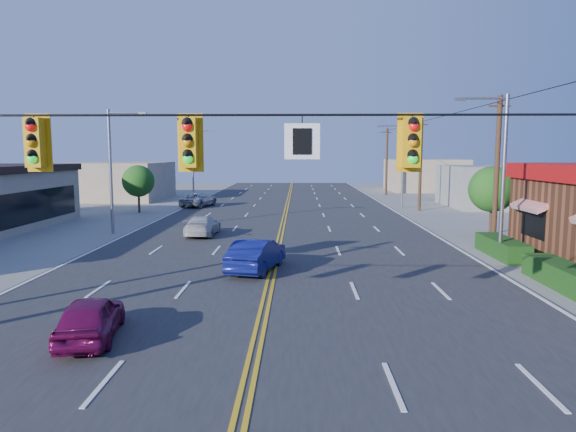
{
  "coord_description": "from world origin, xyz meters",
  "views": [
    {
      "loc": [
        1.12,
        -10.93,
        5.19
      ],
      "look_at": [
        0.62,
        13.66,
        2.2
      ],
      "focal_mm": 32.0,
      "sensor_mm": 36.0,
      "label": 1
    }
  ],
  "objects_px": {
    "signal_span": "(240,168)",
    "car_white": "(202,227)",
    "car_silver": "(199,200)",
    "car_magenta": "(91,320)",
    "car_blue": "(257,256)"
  },
  "relations": [
    {
      "from": "signal_span",
      "to": "car_silver",
      "type": "bearing_deg",
      "value": 102.35
    },
    {
      "from": "car_blue",
      "to": "car_silver",
      "type": "distance_m",
      "value": 28.7
    },
    {
      "from": "car_magenta",
      "to": "car_silver",
      "type": "distance_m",
      "value": 36.34
    },
    {
      "from": "car_magenta",
      "to": "signal_span",
      "type": "bearing_deg",
      "value": 138.68
    },
    {
      "from": "signal_span",
      "to": "car_white",
      "type": "bearing_deg",
      "value": 102.91
    },
    {
      "from": "car_silver",
      "to": "signal_span",
      "type": "bearing_deg",
      "value": 117.72
    },
    {
      "from": "signal_span",
      "to": "car_magenta",
      "type": "relative_size",
      "value": 6.76
    },
    {
      "from": "signal_span",
      "to": "car_blue",
      "type": "xyz_separation_m",
      "value": [
        -0.59,
        11.28,
        -4.17
      ]
    },
    {
      "from": "car_magenta",
      "to": "car_blue",
      "type": "bearing_deg",
      "value": -124.82
    },
    {
      "from": "car_magenta",
      "to": "car_white",
      "type": "height_order",
      "value": "car_white"
    },
    {
      "from": "signal_span",
      "to": "car_silver",
      "type": "distance_m",
      "value": 40.01
    },
    {
      "from": "car_blue",
      "to": "signal_span",
      "type": "bearing_deg",
      "value": 106.57
    },
    {
      "from": "car_magenta",
      "to": "car_blue",
      "type": "height_order",
      "value": "car_blue"
    },
    {
      "from": "car_white",
      "to": "car_blue",
      "type": "bearing_deg",
      "value": 114.86
    },
    {
      "from": "car_silver",
      "to": "car_blue",
      "type": "bearing_deg",
      "value": 121.39
    }
  ]
}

